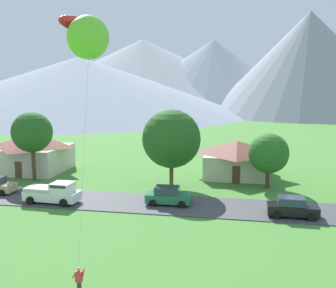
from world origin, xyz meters
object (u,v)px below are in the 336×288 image
object	(u,v)px
tree_left_of_center	(32,132)
pickup_truck_white_west_side	(53,192)
kite_flyer_with_kite	(88,38)
house_leftmost	(237,158)
house_left_center	(35,151)
parked_car_black_mid_west	(292,207)
parked_car_green_west_end	(168,196)
tree_center	(171,139)
tree_right_of_center	(269,153)

from	to	relation	value
tree_left_of_center	pickup_truck_white_west_side	world-z (taller)	tree_left_of_center
kite_flyer_with_kite	house_leftmost	bearing A→B (deg)	72.79
pickup_truck_white_west_side	house_left_center	bearing A→B (deg)	125.26
parked_car_black_mid_west	parked_car_green_west_end	bearing A→B (deg)	172.61
pickup_truck_white_west_side	parked_car_green_west_end	bearing A→B (deg)	8.12
house_left_center	parked_car_green_west_end	bearing A→B (deg)	-29.31
house_leftmost	house_left_center	world-z (taller)	house_left_center
house_left_center	kite_flyer_with_kite	world-z (taller)	kite_flyer_with_kite
house_leftmost	pickup_truck_white_west_side	bearing A→B (deg)	-138.94
house_leftmost	tree_center	xyz separation A→B (m)	(-6.91, -6.91, 3.12)
house_leftmost	tree_left_of_center	distance (m)	24.49
pickup_truck_white_west_side	kite_flyer_with_kite	world-z (taller)	kite_flyer_with_kite
house_left_center	parked_car_black_mid_west	size ratio (longest dim) A/B	2.00
house_left_center	kite_flyer_with_kite	size ratio (longest dim) A/B	0.56
parked_car_green_west_end	tree_right_of_center	bearing A→B (deg)	40.28
house_left_center	parked_car_black_mid_west	xyz separation A→B (m)	(30.66, -12.47, -1.71)
parked_car_green_west_end	parked_car_black_mid_west	xyz separation A→B (m)	(10.98, -1.42, 0.00)
tree_right_of_center	kite_flyer_with_kite	distance (m)	26.27
tree_center	kite_flyer_with_kite	size ratio (longest dim) A/B	0.56
house_leftmost	kite_flyer_with_kite	size ratio (longest dim) A/B	0.55
tree_right_of_center	tree_left_of_center	bearing A→B (deg)	-176.40
tree_left_of_center	kite_flyer_with_kite	world-z (taller)	kite_flyer_with_kite
house_leftmost	kite_flyer_with_kite	bearing A→B (deg)	-107.21
tree_center	parked_car_black_mid_west	xyz separation A→B (m)	(11.81, -7.67, -4.52)
house_leftmost	parked_car_green_west_end	size ratio (longest dim) A/B	1.96
tree_center	pickup_truck_white_west_side	distance (m)	13.35
house_left_center	house_leftmost	bearing A→B (deg)	4.68
house_left_center	kite_flyer_with_kite	xyz separation A→B (m)	(17.56, -24.34, 11.21)
tree_center	parked_car_black_mid_west	bearing A→B (deg)	-32.98
house_leftmost	pickup_truck_white_west_side	distance (m)	22.40
tree_left_of_center	tree_center	world-z (taller)	tree_center
tree_right_of_center	parked_car_green_west_end	xyz separation A→B (m)	(-9.50, -8.05, -2.95)
tree_center	tree_right_of_center	xyz separation A→B (m)	(10.33, 1.81, -1.57)
tree_left_of_center	kite_flyer_with_kite	size ratio (longest dim) A/B	0.53
tree_left_of_center	parked_car_green_west_end	distance (m)	18.97
tree_left_of_center	kite_flyer_with_kite	distance (m)	26.09
tree_left_of_center	parked_car_black_mid_west	xyz separation A→B (m)	(28.19, -7.80, -4.81)
house_left_center	pickup_truck_white_west_side	size ratio (longest dim) A/B	1.60
tree_right_of_center	kite_flyer_with_kite	xyz separation A→B (m)	(-11.61, -21.35, 9.98)
kite_flyer_with_kite	parked_car_green_west_end	bearing A→B (deg)	80.99
tree_left_of_center	parked_car_green_west_end	size ratio (longest dim) A/B	1.90
house_left_center	pickup_truck_white_west_side	distance (m)	15.48
tree_right_of_center	parked_car_green_west_end	distance (m)	12.80
parked_car_green_west_end	pickup_truck_white_west_side	distance (m)	10.89
parked_car_green_west_end	pickup_truck_white_west_side	world-z (taller)	pickup_truck_white_west_side
tree_center	tree_left_of_center	bearing A→B (deg)	179.54
pickup_truck_white_west_side	kite_flyer_with_kite	distance (m)	19.38
tree_center	pickup_truck_white_west_side	bearing A→B (deg)	-141.98
tree_left_of_center	tree_right_of_center	world-z (taller)	tree_left_of_center
house_left_center	pickup_truck_white_west_side	bearing A→B (deg)	-54.74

